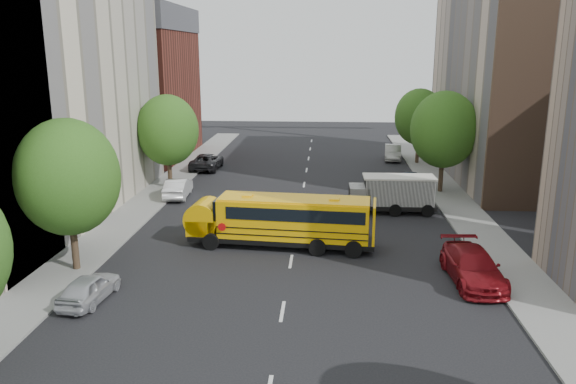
# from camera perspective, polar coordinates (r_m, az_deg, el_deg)

# --- Properties ---
(ground) EXTENTS (120.00, 120.00, 0.00)m
(ground) POSITION_cam_1_polar(r_m,az_deg,el_deg) (32.40, 0.52, -5.80)
(ground) COLOR black
(ground) RESTS_ON ground
(sidewalk_left) EXTENTS (3.00, 80.00, 0.12)m
(sidewalk_left) POSITION_cam_1_polar(r_m,az_deg,el_deg) (39.37, -16.00, -2.63)
(sidewalk_left) COLOR slate
(sidewalk_left) RESTS_ON ground
(sidewalk_right) EXTENTS (3.00, 80.00, 0.12)m
(sidewalk_right) POSITION_cam_1_polar(r_m,az_deg,el_deg) (38.33, 18.44, -3.27)
(sidewalk_right) COLOR slate
(sidewalk_right) RESTS_ON ground
(lane_markings) EXTENTS (0.15, 64.00, 0.01)m
(lane_markings) POSITION_cam_1_polar(r_m,az_deg,el_deg) (41.93, 1.32, -1.14)
(lane_markings) COLOR silver
(lane_markings) RESTS_ON ground
(building_left_cream) EXTENTS (10.00, 26.00, 20.00)m
(building_left_cream) POSITION_cam_1_polar(r_m,az_deg,el_deg) (41.44, -25.15, 11.39)
(building_left_cream) COLOR beige
(building_left_cream) RESTS_ON ground
(building_left_redbrick) EXTENTS (10.00, 15.00, 13.00)m
(building_left_redbrick) POSITION_cam_1_polar(r_m,az_deg,el_deg) (61.83, -15.00, 9.45)
(building_left_redbrick) COLOR maroon
(building_left_redbrick) RESTS_ON ground
(building_right_far) EXTENTS (10.00, 22.00, 18.00)m
(building_right_far) POSITION_cam_1_polar(r_m,az_deg,el_deg) (53.00, 22.12, 10.91)
(building_right_far) COLOR #C6AE9A
(building_right_far) RESTS_ON ground
(building_right_sidewall) EXTENTS (10.10, 0.30, 18.00)m
(building_right_sidewall) POSITION_cam_1_polar(r_m,az_deg,el_deg) (42.67, 26.66, 9.92)
(building_right_sidewall) COLOR brown
(building_right_sidewall) RESTS_ON ground
(street_tree_1) EXTENTS (5.12, 5.12, 7.90)m
(street_tree_1) POSITION_cam_1_polar(r_m,az_deg,el_deg) (29.95, -21.45, 1.41)
(street_tree_1) COLOR #38281C
(street_tree_1) RESTS_ON ground
(street_tree_2) EXTENTS (4.99, 4.99, 7.71)m
(street_tree_2) POSITION_cam_1_polar(r_m,az_deg,el_deg) (46.62, -12.13, 6.16)
(street_tree_2) COLOR #38281C
(street_tree_2) RESTS_ON ground
(street_tree_4) EXTENTS (5.25, 5.25, 8.10)m
(street_tree_4) POSITION_cam_1_polar(r_m,az_deg,el_deg) (45.75, 15.57, 6.12)
(street_tree_4) COLOR #38281C
(street_tree_4) RESTS_ON ground
(street_tree_5) EXTENTS (4.86, 4.86, 7.51)m
(street_tree_5) POSITION_cam_1_polar(r_m,az_deg,el_deg) (57.51, 13.20, 7.44)
(street_tree_5) COLOR #38281C
(street_tree_5) RESTS_ON ground
(school_bus) EXTENTS (10.86, 3.45, 3.01)m
(school_bus) POSITION_cam_1_polar(r_m,az_deg,el_deg) (32.34, -0.79, -2.70)
(school_bus) COLOR black
(school_bus) RESTS_ON ground
(safari_truck) EXTENTS (6.17, 2.36, 2.63)m
(safari_truck) POSITION_cam_1_polar(r_m,az_deg,el_deg) (39.86, 10.53, -0.13)
(safari_truck) COLOR black
(safari_truck) RESTS_ON ground
(parked_car_0) EXTENTS (1.91, 3.94, 1.30)m
(parked_car_0) POSITION_cam_1_polar(r_m,az_deg,el_deg) (27.23, -19.55, -9.18)
(parked_car_0) COLOR #ABADB2
(parked_car_0) RESTS_ON ground
(parked_car_1) EXTENTS (1.90, 4.64, 1.50)m
(parked_car_1) POSITION_cam_1_polar(r_m,az_deg,el_deg) (44.29, -11.11, 0.42)
(parked_car_1) COLOR silver
(parked_car_1) RESTS_ON ground
(parked_car_2) EXTENTS (2.58, 5.50, 1.52)m
(parked_car_2) POSITION_cam_1_polar(r_m,az_deg,el_deg) (54.48, -8.26, 3.11)
(parked_car_2) COLOR black
(parked_car_2) RESTS_ON ground
(parked_car_3) EXTENTS (2.55, 5.65, 1.61)m
(parked_car_3) POSITION_cam_1_polar(r_m,az_deg,el_deg) (29.15, 18.25, -7.19)
(parked_car_3) COLOR maroon
(parked_car_3) RESTS_ON ground
(parked_car_4) EXTENTS (1.74, 4.28, 1.46)m
(parked_car_4) POSITION_cam_1_polar(r_m,az_deg,el_deg) (46.83, 12.41, 1.07)
(parked_car_4) COLOR #2E3551
(parked_car_4) RESTS_ON ground
(parked_car_5) EXTENTS (2.08, 4.83, 1.54)m
(parked_car_5) POSITION_cam_1_polar(r_m,az_deg,el_deg) (59.65, 10.61, 3.98)
(parked_car_5) COLOR #9C9A97
(parked_car_5) RESTS_ON ground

